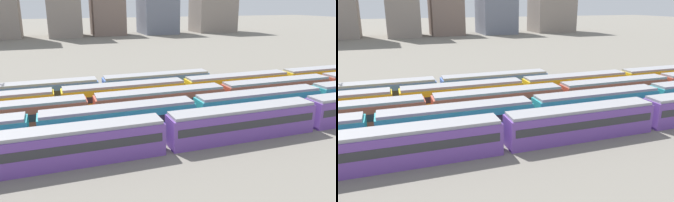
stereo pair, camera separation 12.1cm
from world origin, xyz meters
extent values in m
cube|color=#6B429E|center=(12.43, 0.00, 1.70)|extent=(18.00, 3.00, 3.40)
cube|color=#2D2D33|center=(12.43, 0.00, 2.11)|extent=(17.20, 3.06, 0.90)
cube|color=#939399|center=(12.43, 0.00, 3.57)|extent=(17.60, 2.70, 0.35)
cube|color=#6B429E|center=(31.33, 0.00, 1.70)|extent=(18.00, 3.00, 3.40)
cube|color=#2D2D33|center=(31.33, 0.00, 2.11)|extent=(17.20, 3.06, 0.90)
cube|color=#939399|center=(31.33, 0.00, 3.57)|extent=(17.60, 2.70, 0.35)
cube|color=teal|center=(18.12, 5.20, 1.70)|extent=(18.00, 3.00, 3.40)
cube|color=#2D2D33|center=(18.12, 5.20, 2.11)|extent=(17.20, 3.06, 0.90)
cube|color=#939399|center=(18.12, 5.20, 3.57)|extent=(17.60, 2.70, 0.35)
cube|color=teal|center=(37.02, 5.20, 1.70)|extent=(18.00, 3.00, 3.40)
cube|color=#2D2D33|center=(37.02, 5.20, 2.11)|extent=(17.20, 3.06, 0.90)
cube|color=#939399|center=(37.02, 5.20, 3.57)|extent=(17.60, 2.70, 0.35)
cube|color=#BC4C38|center=(5.97, 10.40, 1.70)|extent=(18.00, 3.00, 3.40)
cube|color=#2D2D33|center=(5.97, 10.40, 2.11)|extent=(17.20, 3.06, 0.90)
cube|color=#939399|center=(5.97, 10.40, 3.57)|extent=(17.60, 2.70, 0.35)
cube|color=#BC4C38|center=(24.87, 10.40, 1.70)|extent=(18.00, 3.00, 3.40)
cube|color=#2D2D33|center=(24.87, 10.40, 2.11)|extent=(17.20, 3.06, 0.90)
cube|color=#939399|center=(24.87, 10.40, 3.57)|extent=(17.60, 2.70, 0.35)
cube|color=#BC4C38|center=(43.77, 10.40, 1.70)|extent=(18.00, 3.00, 3.40)
cube|color=#2D2D33|center=(43.77, 10.40, 2.11)|extent=(17.20, 3.06, 0.90)
cube|color=#939399|center=(43.77, 10.40, 3.57)|extent=(17.60, 2.70, 0.35)
cube|color=yellow|center=(21.03, 15.60, 1.70)|extent=(18.00, 3.00, 3.40)
cube|color=#2D2D33|center=(21.03, 15.60, 2.11)|extent=(17.20, 3.06, 0.90)
cube|color=#939399|center=(21.03, 15.60, 3.57)|extent=(17.60, 2.70, 0.35)
cube|color=yellow|center=(39.93, 15.60, 1.70)|extent=(18.00, 3.00, 3.40)
cube|color=#2D2D33|center=(39.93, 15.60, 2.11)|extent=(17.20, 3.06, 0.90)
cube|color=#939399|center=(39.93, 15.60, 3.57)|extent=(17.60, 2.70, 0.35)
cube|color=yellow|center=(58.83, 15.60, 1.70)|extent=(18.00, 3.00, 3.40)
cube|color=#2D2D33|center=(58.83, 15.60, 2.11)|extent=(17.20, 3.06, 0.90)
cube|color=#939399|center=(58.83, 15.60, 3.57)|extent=(17.60, 2.70, 0.35)
cube|color=#4C70BC|center=(8.75, 20.80, 1.70)|extent=(18.00, 3.00, 3.40)
cube|color=#2D2D33|center=(8.75, 20.80, 2.11)|extent=(17.20, 3.06, 0.90)
cube|color=#939399|center=(8.75, 20.80, 3.57)|extent=(17.60, 2.70, 0.35)
cube|color=#4C70BC|center=(27.65, 20.80, 1.70)|extent=(18.00, 3.00, 3.40)
cube|color=#2D2D33|center=(27.65, 20.80, 2.11)|extent=(17.20, 3.06, 0.90)
cube|color=#939399|center=(27.65, 20.80, 3.57)|extent=(17.60, 2.70, 0.35)
cube|color=#7A665B|center=(38.37, 130.37, 11.59)|extent=(14.95, 14.96, 23.18)
cube|color=slate|center=(63.06, 130.37, 13.27)|extent=(16.68, 19.29, 26.53)
camera|label=1|loc=(11.18, -30.83, 15.17)|focal=35.41mm
camera|label=2|loc=(11.29, -30.87, 15.17)|focal=35.41mm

